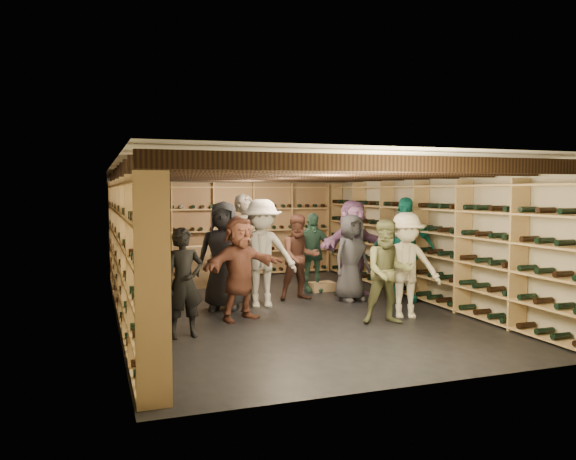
% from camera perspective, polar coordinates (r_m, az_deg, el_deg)
% --- Properties ---
extents(ground, '(8.00, 8.00, 0.00)m').
position_cam_1_polar(ground, '(9.54, -0.09, -7.92)').
color(ground, black).
rests_on(ground, ground).
extents(walls, '(5.52, 8.02, 2.40)m').
position_cam_1_polar(walls, '(9.36, -0.09, -0.72)').
color(walls, tan).
rests_on(walls, ground).
extents(ceiling, '(5.50, 8.00, 0.01)m').
position_cam_1_polar(ceiling, '(9.34, -0.09, 6.64)').
color(ceiling, beige).
rests_on(ceiling, walls).
extents(ceiling_joists, '(5.40, 7.12, 0.18)m').
position_cam_1_polar(ceiling_joists, '(9.33, -0.09, 5.78)').
color(ceiling_joists, black).
rests_on(ceiling_joists, ground).
extents(wine_rack_left, '(0.32, 7.50, 2.15)m').
position_cam_1_polar(wine_rack_left, '(8.87, -15.98, -1.94)').
color(wine_rack_left, '#A2824E').
rests_on(wine_rack_left, ground).
extents(wine_rack_right, '(0.32, 7.50, 2.15)m').
position_cam_1_polar(wine_rack_right, '(10.50, 13.28, -1.00)').
color(wine_rack_right, '#A2824E').
rests_on(wine_rack_right, ground).
extents(wine_rack_back, '(4.70, 0.30, 2.15)m').
position_cam_1_polar(wine_rack_back, '(13.04, -5.63, 0.05)').
color(wine_rack_back, '#A2824E').
rests_on(wine_rack_back, ground).
extents(crate_stack_left, '(0.56, 0.43, 0.85)m').
position_cam_1_polar(crate_stack_left, '(11.54, -9.34, -3.75)').
color(crate_stack_left, tan).
rests_on(crate_stack_left, ground).
extents(crate_stack_right, '(0.51, 0.35, 0.51)m').
position_cam_1_polar(crate_stack_right, '(11.26, -5.29, -4.78)').
color(crate_stack_right, tan).
rests_on(crate_stack_right, ground).
extents(crate_loose, '(0.53, 0.38, 0.17)m').
position_cam_1_polar(crate_loose, '(11.12, 3.44, -5.76)').
color(crate_loose, tan).
rests_on(crate_loose, ground).
extents(person_0, '(1.03, 0.87, 1.80)m').
position_cam_1_polar(person_0, '(9.37, -6.56, -2.58)').
color(person_0, black).
rests_on(person_0, ground).
extents(person_1, '(0.58, 0.43, 1.48)m').
position_cam_1_polar(person_1, '(7.67, -10.53, -5.29)').
color(person_1, black).
rests_on(person_1, ground).
extents(person_2, '(0.88, 0.77, 1.55)m').
position_cam_1_polar(person_2, '(8.43, 10.15, -4.20)').
color(person_2, brown).
rests_on(person_2, ground).
extents(person_3, '(1.21, 0.95, 1.64)m').
position_cam_1_polar(person_3, '(8.90, 11.90, -3.51)').
color(person_3, beige).
rests_on(person_3, ground).
extents(person_4, '(1.18, 0.85, 1.86)m').
position_cam_1_polar(person_4, '(10.24, 11.68, -1.92)').
color(person_4, '#158171').
rests_on(person_4, ground).
extents(person_5, '(1.55, 1.02, 1.60)m').
position_cam_1_polar(person_5, '(8.58, -4.95, -3.86)').
color(person_5, brown).
rests_on(person_5, ground).
extents(person_7, '(0.78, 0.60, 1.91)m').
position_cam_1_polar(person_7, '(10.15, -4.32, -1.74)').
color(person_7, gray).
rests_on(person_7, ground).
extents(person_8, '(0.77, 0.61, 1.55)m').
position_cam_1_polar(person_8, '(10.14, 1.19, -2.78)').
color(person_8, '#47271D').
rests_on(person_8, ground).
extents(person_9, '(1.29, 0.89, 1.83)m').
position_cam_1_polar(person_9, '(9.52, -2.68, -2.37)').
color(person_9, '#A7A499').
rests_on(person_9, ground).
extents(person_10, '(0.93, 0.45, 1.54)m').
position_cam_1_polar(person_10, '(10.95, 2.44, -2.29)').
color(person_10, '#2D5441').
rests_on(person_10, ground).
extents(person_11, '(1.75, 0.89, 1.81)m').
position_cam_1_polar(person_11, '(10.64, 6.62, -1.78)').
color(person_11, '#8E5D90').
rests_on(person_11, ground).
extents(person_12, '(0.86, 0.68, 1.55)m').
position_cam_1_polar(person_12, '(10.11, 6.45, -2.81)').
color(person_12, '#36363B').
rests_on(person_12, ground).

